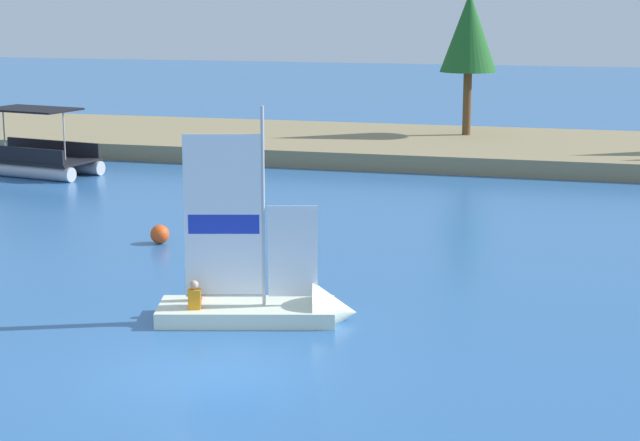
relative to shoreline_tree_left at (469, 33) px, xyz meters
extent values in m
plane|color=#2D609E|center=(-0.81, -32.77, -5.62)|extent=(200.00, 200.00, 0.00)
cube|color=#897A56|center=(-0.81, -1.96, -5.24)|extent=(80.00, 11.21, 0.75)
cylinder|color=brown|center=(0.00, 0.00, -3.35)|extent=(0.40, 0.40, 3.03)
cone|color=#1E5B23|center=(0.00, 0.00, 0.06)|extent=(2.71, 2.71, 3.79)
cube|color=silver|center=(-1.25, -29.07, -5.44)|extent=(4.31, 2.56, 0.37)
cone|color=silver|center=(0.70, -28.55, -5.44)|extent=(1.34, 1.63, 1.42)
cylinder|color=#B7B7BC|center=(-0.86, -28.96, -2.97)|extent=(0.08, 0.08, 4.56)
cube|color=white|center=(-1.72, -29.19, -3.16)|extent=(1.74, 0.49, 3.68)
cube|color=#1E33B2|center=(-1.72, -29.19, -3.37)|extent=(1.56, 0.45, 0.44)
cube|color=white|center=(-0.22, -28.79, -4.00)|extent=(1.10, 0.32, 2.12)
cylinder|color=#B7B7BC|center=(-1.72, -29.19, -5.03)|extent=(1.74, 0.52, 0.06)
cube|color=orange|center=(-2.27, -29.70, -5.03)|extent=(0.32, 0.27, 0.46)
sphere|color=tan|center=(-2.27, -29.70, -4.69)|extent=(0.20, 0.20, 0.20)
cube|color=red|center=(-2.50, -29.04, -5.01)|extent=(0.32, 0.27, 0.49)
sphere|color=tan|center=(-2.50, -29.04, -4.65)|extent=(0.20, 0.20, 0.20)
cylinder|color=#B2B2B7|center=(-16.33, -10.97, -5.32)|extent=(5.36, 1.61, 0.60)
cylinder|color=#B2B2B7|center=(-16.69, -12.82, -5.32)|extent=(5.36, 1.61, 0.60)
cube|color=black|center=(-16.51, -11.89, -4.97)|extent=(5.52, 3.42, 0.10)
cube|color=black|center=(-16.29, -10.77, -4.62)|extent=(4.85, 1.04, 0.60)
cube|color=black|center=(-16.73, -13.02, -4.62)|extent=(4.85, 1.04, 0.60)
cylinder|color=#B2B2B7|center=(-14.94, -12.20, -3.93)|extent=(0.06, 0.06, 1.99)
cylinder|color=#B2B2B7|center=(-18.09, -11.59, -3.93)|extent=(0.06, 0.06, 1.99)
cube|color=black|center=(-16.51, -11.89, -2.89)|extent=(4.00, 2.89, 0.08)
sphere|color=#E54C19|center=(-6.30, -22.41, -5.33)|extent=(0.57, 0.57, 0.57)
camera|label=1|loc=(6.47, -51.18, 1.64)|focal=59.49mm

